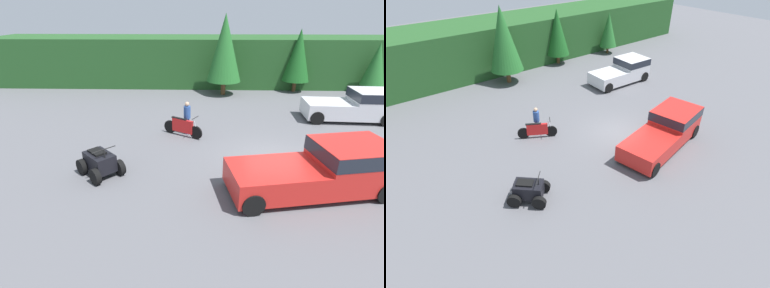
% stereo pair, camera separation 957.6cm
% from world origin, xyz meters
% --- Properties ---
extents(ground_plane, '(80.00, 80.00, 0.00)m').
position_xyz_m(ground_plane, '(0.00, 0.00, 0.00)').
color(ground_plane, '#5B5B60').
extents(hillside_backdrop, '(44.00, 6.00, 4.08)m').
position_xyz_m(hillside_backdrop, '(0.00, 16.00, 2.04)').
color(hillside_backdrop, '#235123').
rests_on(hillside_backdrop, ground_plane).
extents(tree_left, '(2.68, 2.68, 6.08)m').
position_xyz_m(tree_left, '(-1.56, 11.59, 3.58)').
color(tree_left, brown).
rests_on(tree_left, ground_plane).
extents(tree_mid_left, '(2.18, 2.18, 4.96)m').
position_xyz_m(tree_mid_left, '(4.43, 12.79, 2.92)').
color(tree_mid_left, brown).
rests_on(tree_mid_left, ground_plane).
extents(tree_mid_right, '(1.78, 1.78, 4.04)m').
position_xyz_m(tree_mid_right, '(10.39, 12.13, 2.37)').
color(tree_mid_right, brown).
rests_on(tree_mid_right, ground_plane).
extents(pickup_truck_red, '(6.20, 3.26, 1.87)m').
position_xyz_m(pickup_truck_red, '(1.23, -2.50, 0.99)').
color(pickup_truck_red, red).
rests_on(pickup_truck_red, ground_plane).
extents(pickup_truck_second, '(5.14, 2.54, 1.87)m').
position_xyz_m(pickup_truck_second, '(6.11, 5.66, 0.98)').
color(pickup_truck_second, silver).
rests_on(pickup_truck_second, ground_plane).
extents(dirt_bike, '(2.12, 1.32, 1.20)m').
position_xyz_m(dirt_bike, '(-4.29, 2.73, 0.50)').
color(dirt_bike, black).
rests_on(dirt_bike, ground_plane).
extents(quad_atv, '(2.19, 2.18, 1.31)m').
position_xyz_m(quad_atv, '(-7.43, -1.52, 0.52)').
color(quad_atv, black).
rests_on(quad_atv, ground_plane).
extents(rider_person, '(0.45, 0.45, 1.79)m').
position_xyz_m(rider_person, '(-4.06, 3.12, 0.97)').
color(rider_person, navy).
rests_on(rider_person, ground_plane).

